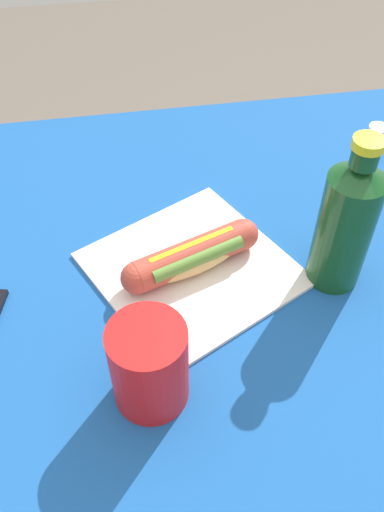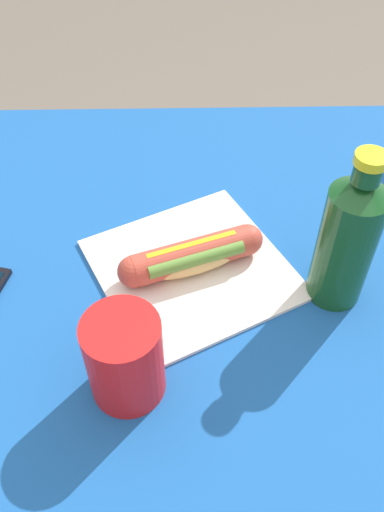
# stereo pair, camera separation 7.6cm
# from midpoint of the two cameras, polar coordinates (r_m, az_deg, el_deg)

# --- Properties ---
(ground_plane) EXTENTS (6.00, 6.00, 0.00)m
(ground_plane) POSITION_cam_midpoint_polar(r_m,az_deg,el_deg) (1.45, 2.62, -22.66)
(ground_plane) COLOR #6B6056
(ground_plane) RESTS_ON ground
(dining_table) EXTENTS (1.02, 0.91, 0.77)m
(dining_table) POSITION_cam_midpoint_polar(r_m,az_deg,el_deg) (0.89, 3.98, -8.61)
(dining_table) COLOR brown
(dining_table) RESTS_ON ground
(paper_wrapper) EXTENTS (0.35, 0.35, 0.01)m
(paper_wrapper) POSITION_cam_midpoint_polar(r_m,az_deg,el_deg) (0.78, 2.79, -1.50)
(paper_wrapper) COLOR silver
(paper_wrapper) RESTS_ON dining_table
(hot_dog) EXTENTS (0.21, 0.11, 0.05)m
(hot_dog) POSITION_cam_midpoint_polar(r_m,az_deg,el_deg) (0.76, 2.89, -0.18)
(hot_dog) COLOR #DBB26B
(hot_dog) RESTS_ON paper_wrapper
(soda_bottle) EXTENTS (0.08, 0.08, 0.24)m
(soda_bottle) POSITION_cam_midpoint_polar(r_m,az_deg,el_deg) (0.72, 19.17, 1.54)
(soda_bottle) COLOR #14471E
(soda_bottle) RESTS_ON dining_table
(drinking_cup) EXTENTS (0.09, 0.09, 0.12)m
(drinking_cup) POSITION_cam_midpoint_polar(r_m,az_deg,el_deg) (0.62, -3.66, -11.04)
(drinking_cup) COLOR red
(drinking_cup) RESTS_ON dining_table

